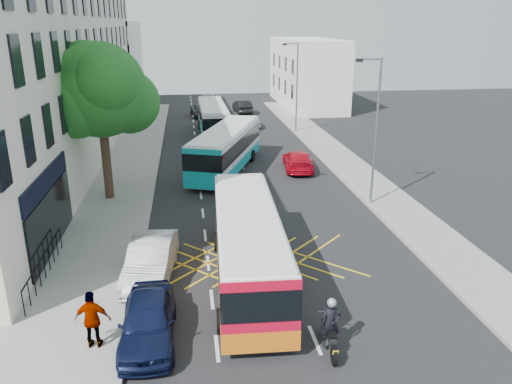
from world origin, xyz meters
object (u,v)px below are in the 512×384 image
object	(u,v)px
red_hatchback	(298,160)
distant_car_dark	(242,106)
lamp_far	(296,83)
lamp_near	(375,125)
distant_car_silver	(252,121)
bus_far	(213,118)
parked_car_silver	(151,260)
motorbike	(330,326)
street_tree	(99,91)
parked_car_blue	(148,320)
bus_mid	(226,149)
distant_car_grey	(202,110)
bus_near	(248,245)
pedestrian_far	(93,320)

from	to	relation	value
red_hatchback	distant_car_dark	bearing A→B (deg)	-80.92
lamp_far	distant_car_dark	bearing A→B (deg)	108.10
lamp_near	red_hatchback	distance (m)	8.91
lamp_far	distant_car_silver	bearing A→B (deg)	139.75
bus_far	parked_car_silver	size ratio (longest dim) A/B	2.13
motorbike	distant_car_dark	world-z (taller)	motorbike
parked_car_silver	distant_car_dark	xyz separation A→B (m)	(8.02, 38.23, -0.04)
street_tree	lamp_far	size ratio (longest dim) A/B	1.10
lamp_near	motorbike	xyz separation A→B (m)	(-5.88, -12.56, -3.74)
lamp_far	bus_far	bearing A→B (deg)	178.74
parked_car_blue	parked_car_silver	bearing A→B (deg)	92.22
lamp_near	lamp_far	xyz separation A→B (m)	(0.00, 20.00, 0.00)
street_tree	parked_car_silver	world-z (taller)	street_tree
street_tree	distant_car_silver	size ratio (longest dim) A/B	2.37
lamp_near	bus_mid	distance (m)	11.34
bus_far	distant_car_grey	distance (m)	9.74
bus_near	distant_car_silver	xyz separation A→B (m)	(4.18, 30.83, -0.92)
lamp_far	distant_car_grey	bearing A→B (deg)	130.31
lamp_far	bus_mid	world-z (taller)	lamp_far
bus_mid	pedestrian_far	bearing A→B (deg)	-86.28
motorbike	parked_car_blue	xyz separation A→B (m)	(-5.68, 1.32, -0.14)
lamp_far	bus_far	distance (m)	8.28
parked_car_silver	distant_car_silver	size ratio (longest dim) A/B	1.28
parked_car_silver	distant_car_dark	world-z (taller)	parked_car_silver
bus_far	pedestrian_far	world-z (taller)	bus_far
bus_near	distant_car_dark	distance (m)	39.24
pedestrian_far	red_hatchback	bearing A→B (deg)	-112.90
street_tree	distant_car_grey	bearing A→B (deg)	76.71
lamp_far	bus_far	size ratio (longest dim) A/B	0.79
parked_car_blue	distant_car_grey	world-z (taller)	parked_car_blue
lamp_near	parked_car_blue	world-z (taller)	lamp_near
motorbike	street_tree	bearing A→B (deg)	124.21
bus_far	red_hatchback	world-z (taller)	bus_far
street_tree	parked_car_blue	xyz separation A→B (m)	(3.15, -14.21, -5.56)
distant_car_grey	parked_car_silver	bearing A→B (deg)	-100.77
bus_near	distant_car_grey	xyz separation A→B (m)	(-0.48, 37.55, -0.90)
bus_mid	parked_car_blue	xyz separation A→B (m)	(-4.10, -19.22, -0.84)
motorbike	distant_car_dark	size ratio (longest dim) A/B	0.47
bus_far	distant_car_grey	xyz separation A→B (m)	(-0.69, 9.68, -0.85)
lamp_near	distant_car_grey	xyz separation A→B (m)	(-8.36, 29.85, -3.97)
bus_mid	bus_far	world-z (taller)	bus_mid
lamp_far	motorbike	distance (m)	33.30
lamp_far	bus_mid	xyz separation A→B (m)	(-7.46, -12.02, -3.04)
lamp_far	bus_near	distance (m)	28.96
red_hatchback	pedestrian_far	xyz separation A→B (m)	(-10.75, -19.16, 0.43)
lamp_far	lamp_near	bearing A→B (deg)	-90.00
motorbike	red_hatchback	size ratio (longest dim) A/B	0.45
bus_near	motorbike	distance (m)	5.29
bus_mid	red_hatchback	world-z (taller)	bus_mid
distant_car_grey	distant_car_dark	size ratio (longest dim) A/B	1.03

